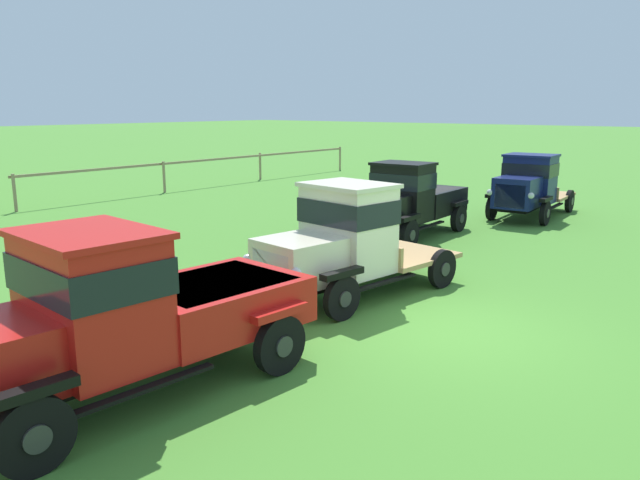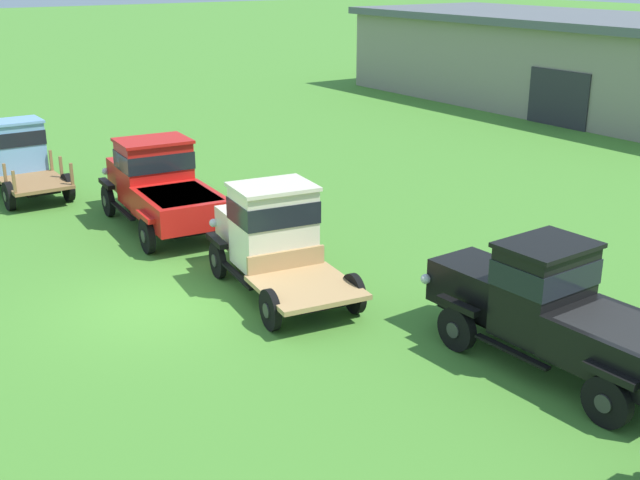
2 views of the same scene
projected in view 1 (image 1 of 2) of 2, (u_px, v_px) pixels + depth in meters
The scene contains 6 objects.
ground_plane at pixel (448, 330), 10.84m from camera, with size 240.00×240.00×0.00m, color #47842D.
paddock_fence at pixel (216, 163), 30.40m from camera, with size 20.02×0.41×1.40m.
vintage_truck_second_in_line at pixel (118, 313), 8.16m from camera, with size 5.65×2.59×2.32m.
vintage_truck_midrow_center at pixel (343, 239), 12.40m from camera, with size 4.95×2.53×2.33m.
vintage_truck_far_side at pixel (407, 200), 18.31m from camera, with size 5.23×2.13×2.24m.
vintage_truck_back_of_row at pixel (528, 185), 21.36m from camera, with size 5.11×2.25×2.21m.
Camera 1 is at (-9.40, -4.71, 3.82)m, focal length 35.00 mm.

